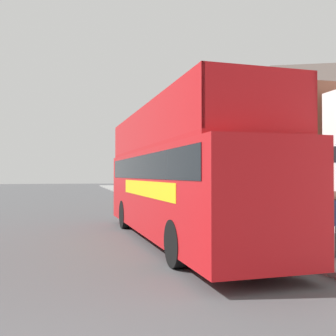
{
  "coord_description": "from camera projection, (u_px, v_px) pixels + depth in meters",
  "views": [
    {
      "loc": [
        0.67,
        -2.78,
        2.11
      ],
      "look_at": [
        3.81,
        9.93,
        2.33
      ],
      "focal_mm": 42.0,
      "sensor_mm": 36.0,
      "label": 1
    }
  ],
  "objects": [
    {
      "name": "sidewalk",
      "position": [
        199.0,
        211.0,
        21.8
      ],
      "size": [
        3.51,
        108.0,
        0.14
      ],
      "color": "gray",
      "rests_on": "ground_plane"
    },
    {
      "name": "lamp_post_second",
      "position": [
        223.0,
        140.0,
        15.65
      ],
      "size": [
        0.35,
        0.35,
        4.88
      ],
      "color": "black",
      "rests_on": "sidewalk"
    },
    {
      "name": "tour_bus",
      "position": [
        177.0,
        183.0,
        12.55
      ],
      "size": [
        2.89,
        11.47,
        4.17
      ],
      "rotation": [
        0.0,
        0.0,
        0.04
      ],
      "color": "red",
      "rests_on": "ground_plane"
    },
    {
      "name": "pedestrian_third",
      "position": [
        335.0,
        218.0,
        9.3
      ],
      "size": [
        0.41,
        0.23,
        1.58
      ],
      "color": "#232328",
      "rests_on": "sidewalk"
    },
    {
      "name": "lamp_post_third",
      "position": [
        167.0,
        158.0,
        23.34
      ],
      "size": [
        0.35,
        0.35,
        4.29
      ],
      "color": "black",
      "rests_on": "sidewalk"
    },
    {
      "name": "ground_plane",
      "position": [
        59.0,
        211.0,
        22.89
      ],
      "size": [
        144.0,
        144.0,
        0.0
      ],
      "primitive_type": "plane",
      "color": "#4C4C4F"
    },
    {
      "name": "brick_terrace_rear",
      "position": [
        271.0,
        137.0,
        23.66
      ],
      "size": [
        6.0,
        17.74,
        8.72
      ],
      "color": "#935642",
      "rests_on": "ground_plane"
    },
    {
      "name": "parked_car_ahead_of_bus",
      "position": [
        150.0,
        202.0,
        20.74
      ],
      "size": [
        2.02,
        4.29,
        1.46
      ],
      "rotation": [
        0.0,
        0.0,
        -0.06
      ],
      "color": "#9E9EA3",
      "rests_on": "ground_plane"
    }
  ]
}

